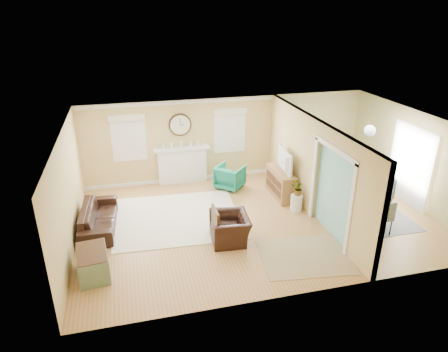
# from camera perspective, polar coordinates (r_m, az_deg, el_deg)

# --- Properties ---
(floor) EXTENTS (9.00, 9.00, 0.00)m
(floor) POSITION_cam_1_polar(r_m,az_deg,el_deg) (10.57, 4.63, -6.19)
(floor) COLOR #A9743A
(floor) RESTS_ON ground
(wall_back) EXTENTS (9.00, 0.02, 2.60)m
(wall_back) POSITION_cam_1_polar(r_m,az_deg,el_deg) (12.69, 0.53, 5.44)
(wall_back) COLOR tan
(wall_back) RESTS_ON ground
(wall_front) EXTENTS (9.00, 0.02, 2.60)m
(wall_front) POSITION_cam_1_polar(r_m,az_deg,el_deg) (7.54, 12.24, -8.35)
(wall_front) COLOR tan
(wall_front) RESTS_ON ground
(wall_left) EXTENTS (0.02, 6.00, 2.60)m
(wall_left) POSITION_cam_1_polar(r_m,az_deg,el_deg) (9.62, -21.44, -2.26)
(wall_left) COLOR tan
(wall_left) RESTS_ON ground
(wall_right) EXTENTS (0.02, 6.00, 2.60)m
(wall_right) POSITION_cam_1_polar(r_m,az_deg,el_deg) (12.15, 25.42, 2.30)
(wall_right) COLOR tan
(wall_right) RESTS_ON ground
(ceiling) EXTENTS (9.00, 6.00, 0.02)m
(ceiling) POSITION_cam_1_polar(r_m,az_deg,el_deg) (9.57, 5.14, 7.50)
(ceiling) COLOR white
(ceiling) RESTS_ON wall_back
(partition) EXTENTS (0.17, 6.00, 2.60)m
(partition) POSITION_cam_1_polar(r_m,az_deg,el_deg) (10.77, 12.05, 1.91)
(partition) COLOR tan
(partition) RESTS_ON ground
(fireplace) EXTENTS (1.70, 0.30, 1.17)m
(fireplace) POSITION_cam_1_polar(r_m,az_deg,el_deg) (12.54, -5.99, 1.67)
(fireplace) COLOR white
(fireplace) RESTS_ON ground
(wall_clock) EXTENTS (0.70, 0.07, 0.70)m
(wall_clock) POSITION_cam_1_polar(r_m,az_deg,el_deg) (12.22, -6.29, 7.29)
(wall_clock) COLOR #432D1B
(wall_clock) RESTS_ON wall_back
(window_left) EXTENTS (1.05, 0.13, 1.42)m
(window_left) POSITION_cam_1_polar(r_m,az_deg,el_deg) (12.16, -13.52, 5.76)
(window_left) COLOR white
(window_left) RESTS_ON wall_back
(window_right) EXTENTS (1.05, 0.13, 1.42)m
(window_right) POSITION_cam_1_polar(r_m,az_deg,el_deg) (12.55, 0.82, 6.95)
(window_right) COLOR white
(window_right) RESTS_ON wall_back
(french_doors) EXTENTS (0.06, 1.70, 2.20)m
(french_doors) POSITION_cam_1_polar(r_m,az_deg,el_deg) (12.19, 25.10, 1.40)
(french_doors) COLOR white
(french_doors) RESTS_ON ground
(pendant) EXTENTS (0.30, 0.30, 0.55)m
(pendant) POSITION_cam_1_polar(r_m,az_deg,el_deg) (11.00, 20.09, 6.11)
(pendant) COLOR gold
(pendant) RESTS_ON ceiling
(rug_cream) EXTENTS (3.39, 2.98, 0.02)m
(rug_cream) POSITION_cam_1_polar(r_m,az_deg,el_deg) (10.67, -6.68, -5.92)
(rug_cream) COLOR beige
(rug_cream) RESTS_ON floor
(rug_jute) EXTENTS (2.13, 1.82, 0.01)m
(rug_jute) POSITION_cam_1_polar(r_m,az_deg,el_deg) (9.29, 11.37, -11.13)
(rug_jute) COLOR tan
(rug_jute) RESTS_ON floor
(rug_grey) EXTENTS (2.17, 2.71, 0.01)m
(rug_grey) POSITION_cam_1_polar(r_m,az_deg,el_deg) (11.52, 18.63, -4.79)
(rug_grey) COLOR slate
(rug_grey) RESTS_ON floor
(sofa) EXTENTS (0.90, 2.08, 0.60)m
(sofa) POSITION_cam_1_polar(r_m,az_deg,el_deg) (10.50, -17.46, -5.66)
(sofa) COLOR black
(sofa) RESTS_ON floor
(eames_chair) EXTENTS (0.95, 1.07, 0.65)m
(eames_chair) POSITION_cam_1_polar(r_m,az_deg,el_deg) (9.51, 0.85, -7.46)
(eames_chair) COLOR black
(eames_chair) RESTS_ON floor
(green_chair) EXTENTS (1.10, 1.10, 0.72)m
(green_chair) POSITION_cam_1_polar(r_m,az_deg,el_deg) (12.16, 0.83, -0.11)
(green_chair) COLOR #046446
(green_chair) RESTS_ON floor
(trunk) EXTENTS (0.70, 1.03, 0.56)m
(trunk) POSITION_cam_1_polar(r_m,az_deg,el_deg) (8.85, -18.20, -11.73)
(trunk) COLOR slate
(trunk) RESTS_ON floor
(credenza) EXTENTS (0.46, 1.35, 0.80)m
(credenza) POSITION_cam_1_polar(r_m,az_deg,el_deg) (11.74, 8.10, -1.03)
(credenza) COLOR olive
(credenza) RESTS_ON floor
(tv) EXTENTS (0.21, 1.09, 0.62)m
(tv) POSITION_cam_1_polar(r_m,az_deg,el_deg) (11.46, 8.22, 2.20)
(tv) COLOR black
(tv) RESTS_ON credenza
(garden_stool) EXTENTS (0.32, 0.32, 0.47)m
(garden_stool) POSITION_cam_1_polar(r_m,az_deg,el_deg) (11.04, 10.29, -3.79)
(garden_stool) COLOR white
(garden_stool) RESTS_ON floor
(potted_plant) EXTENTS (0.40, 0.37, 0.38)m
(potted_plant) POSITION_cam_1_polar(r_m,az_deg,el_deg) (10.85, 10.45, -1.79)
(potted_plant) COLOR #337F33
(potted_plant) RESTS_ON garden_stool
(dining_table) EXTENTS (1.31, 1.94, 0.63)m
(dining_table) POSITION_cam_1_polar(r_m,az_deg,el_deg) (11.38, 18.83, -3.42)
(dining_table) COLOR #432D1B
(dining_table) RESTS_ON floor
(dining_chair_n) EXTENTS (0.45, 0.45, 0.89)m
(dining_chair_n) POSITION_cam_1_polar(r_m,az_deg,el_deg) (12.12, 15.94, -0.31)
(dining_chair_n) COLOR slate
(dining_chair_n) RESTS_ON floor
(dining_chair_s) EXTENTS (0.44, 0.44, 0.90)m
(dining_chair_s) POSITION_cam_1_polar(r_m,az_deg,el_deg) (10.45, 21.79, -5.00)
(dining_chair_s) COLOR slate
(dining_chair_s) RESTS_ON floor
(dining_chair_w) EXTENTS (0.42, 0.42, 0.92)m
(dining_chair_w) POSITION_cam_1_polar(r_m,az_deg,el_deg) (11.03, 15.99, -2.63)
(dining_chair_w) COLOR white
(dining_chair_w) RESTS_ON floor
(dining_chair_e) EXTENTS (0.53, 0.53, 0.98)m
(dining_chair_e) POSITION_cam_1_polar(r_m,az_deg,el_deg) (11.58, 21.87, -1.98)
(dining_chair_e) COLOR slate
(dining_chair_e) RESTS_ON floor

